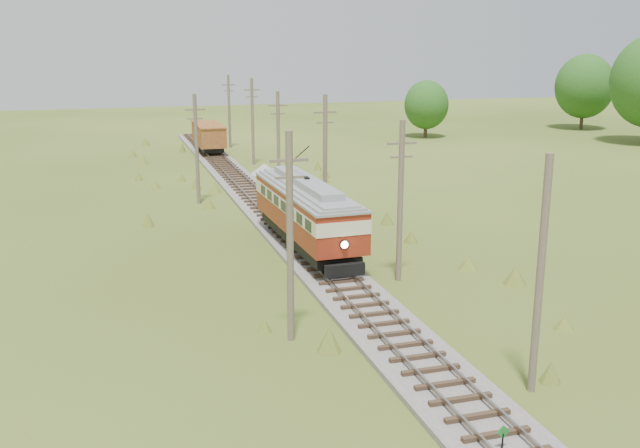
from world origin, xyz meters
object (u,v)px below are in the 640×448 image
object	(u,v)px
gondola	(209,136)
streetcar	(306,208)
switch_marker	(503,438)
gravel_pile	(266,169)

from	to	relation	value
gondola	streetcar	bearing A→B (deg)	-89.95
streetcar	switch_marker	bearing A→B (deg)	-92.20
switch_marker	streetcar	size ratio (longest dim) A/B	0.08
gondola	switch_marker	bearing A→B (deg)	-90.13
switch_marker	streetcar	bearing A→B (deg)	89.50
streetcar	gondola	size ratio (longest dim) A/B	1.53
gondola	gravel_pile	distance (m)	14.83
switch_marker	streetcar	distance (m)	23.03
gravel_pile	switch_marker	bearing A→B (deg)	-94.16
switch_marker	gondola	world-z (taller)	gondola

